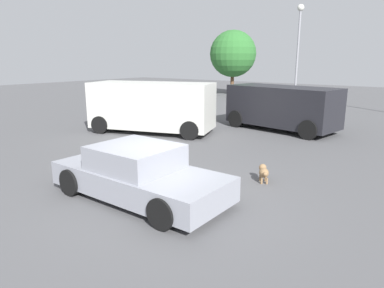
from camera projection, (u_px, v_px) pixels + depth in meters
name	position (u px, v px, depth m)	size (l,w,h in m)	color
ground_plane	(160.00, 198.00, 8.10)	(80.00, 80.00, 0.00)	#515154
sedan_foreground	(139.00, 174.00, 7.97)	(4.27, 1.91, 1.24)	gray
dog	(264.00, 172.00, 9.09)	(0.43, 0.53, 0.43)	olive
van_white	(152.00, 106.00, 15.13)	(5.63, 3.59, 2.16)	silver
suv_dark	(282.00, 106.00, 15.64)	(5.16, 2.83, 1.96)	black
light_post_mid	(299.00, 39.00, 23.08)	(0.44, 0.44, 6.62)	gray
tree_back_left	(233.00, 54.00, 30.81)	(4.09, 4.09, 5.66)	brown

